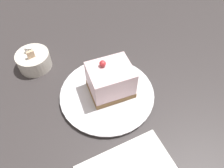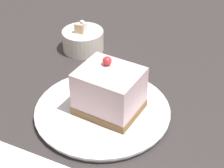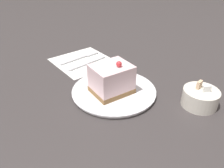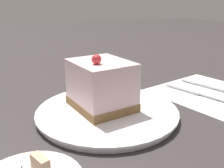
{
  "view_description": "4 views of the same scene",
  "coord_description": "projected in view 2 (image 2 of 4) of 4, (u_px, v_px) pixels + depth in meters",
  "views": [
    {
      "loc": [
        -0.36,
        0.07,
        0.48
      ],
      "look_at": [
        -0.04,
        -0.03,
        0.05
      ],
      "focal_mm": 35.0,
      "sensor_mm": 36.0,
      "label": 1
    },
    {
      "loc": [
        -0.45,
        -0.33,
        0.45
      ],
      "look_at": [
        -0.02,
        -0.03,
        0.07
      ],
      "focal_mm": 60.0,
      "sensor_mm": 36.0,
      "label": 2
    },
    {
      "loc": [
        0.44,
        -0.28,
        0.36
      ],
      "look_at": [
        -0.01,
        -0.03,
        0.05
      ],
      "focal_mm": 35.0,
      "sensor_mm": 36.0,
      "label": 3
    },
    {
      "loc": [
        0.15,
        0.35,
        0.19
      ],
      "look_at": [
        -0.04,
        -0.02,
        0.06
      ],
      "focal_mm": 40.0,
      "sensor_mm": 36.0,
      "label": 4
    }
  ],
  "objects": [
    {
      "name": "ground_plane",
      "position": [
        107.0,
        102.0,
        0.72
      ],
      "size": [
        4.0,
        4.0,
        0.0
      ],
      "primitive_type": "plane",
      "color": "#383333"
    },
    {
      "name": "sugar_bowl",
      "position": [
        83.0,
        40.0,
        0.87
      ],
      "size": [
        0.1,
        0.1,
        0.07
      ],
      "color": "silver",
      "rests_on": "ground_plane"
    },
    {
      "name": "cake_slice",
      "position": [
        109.0,
        91.0,
        0.66
      ],
      "size": [
        0.1,
        0.12,
        0.1
      ],
      "rotation": [
        0.0,
        0.0,
        0.09
      ],
      "color": "olive",
      "rests_on": "plate"
    },
    {
      "name": "plate",
      "position": [
        103.0,
        111.0,
        0.69
      ],
      "size": [
        0.25,
        0.25,
        0.01
      ],
      "color": "white",
      "rests_on": "ground_plane"
    }
  ]
}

